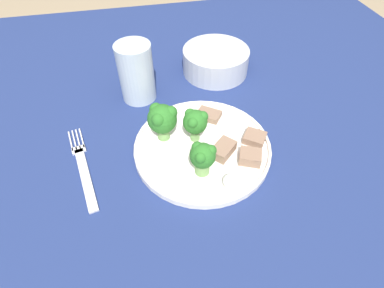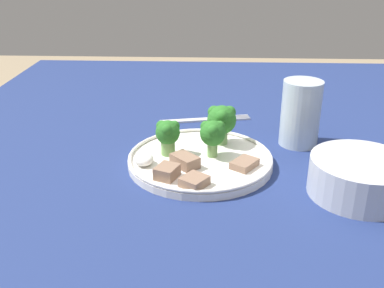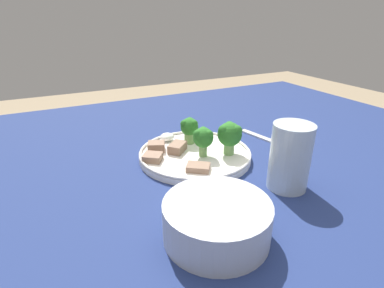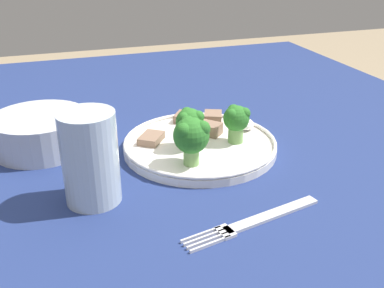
{
  "view_description": "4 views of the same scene",
  "coord_description": "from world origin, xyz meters",
  "px_view_note": "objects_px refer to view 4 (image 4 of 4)",
  "views": [
    {
      "loc": [
        -0.06,
        -0.4,
        1.16
      ],
      "look_at": [
        0.01,
        -0.08,
        0.8
      ],
      "focal_mm": 28.0,
      "sensor_mm": 36.0,
      "label": 1
    },
    {
      "loc": [
        0.71,
        -0.04,
        1.09
      ],
      "look_at": [
        0.04,
        -0.07,
        0.79
      ],
      "focal_mm": 42.0,
      "sensor_mm": 36.0,
      "label": 2
    },
    {
      "loc": [
        0.3,
        0.47,
        1.04
      ],
      "look_at": [
        0.04,
        -0.06,
        0.78
      ],
      "focal_mm": 28.0,
      "sensor_mm": 36.0,
      "label": 3
    },
    {
      "loc": [
        -0.57,
        0.16,
        1.06
      ],
      "look_at": [
        0.01,
        -0.03,
        0.78
      ],
      "focal_mm": 42.0,
      "sensor_mm": 36.0,
      "label": 4
    }
  ],
  "objects_px": {
    "dinner_plate": "(200,145)",
    "cream_bowl": "(41,133)",
    "drinking_glass": "(91,163)",
    "fork": "(255,221)"
  },
  "relations": [
    {
      "from": "dinner_plate",
      "to": "cream_bowl",
      "type": "xyz_separation_m",
      "value": [
        0.09,
        0.24,
        0.02
      ]
    },
    {
      "from": "dinner_plate",
      "to": "cream_bowl",
      "type": "height_order",
      "value": "cream_bowl"
    },
    {
      "from": "cream_bowl",
      "to": "drinking_glass",
      "type": "relative_size",
      "value": 1.24
    },
    {
      "from": "dinner_plate",
      "to": "drinking_glass",
      "type": "distance_m",
      "value": 0.21
    },
    {
      "from": "cream_bowl",
      "to": "fork",
      "type": "bearing_deg",
      "value": -141.63
    },
    {
      "from": "dinner_plate",
      "to": "fork",
      "type": "height_order",
      "value": "dinner_plate"
    },
    {
      "from": "dinner_plate",
      "to": "fork",
      "type": "bearing_deg",
      "value": 179.02
    },
    {
      "from": "dinner_plate",
      "to": "fork",
      "type": "distance_m",
      "value": 0.21
    },
    {
      "from": "dinner_plate",
      "to": "fork",
      "type": "relative_size",
      "value": 1.27
    },
    {
      "from": "cream_bowl",
      "to": "drinking_glass",
      "type": "bearing_deg",
      "value": -162.27
    }
  ]
}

